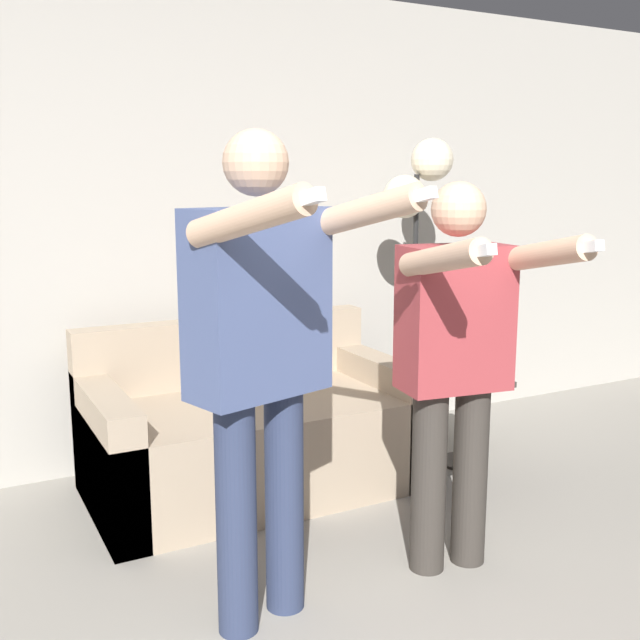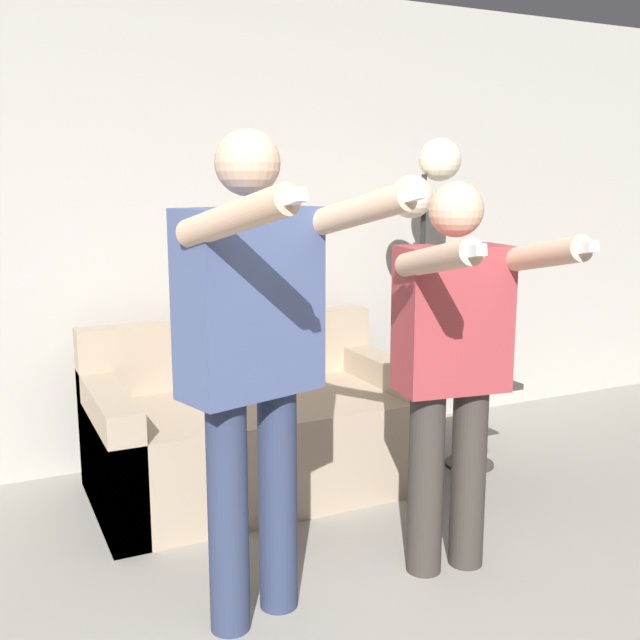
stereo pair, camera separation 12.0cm
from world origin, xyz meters
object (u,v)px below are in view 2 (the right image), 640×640
at_px(couch, 255,433).
at_px(floor_lamp, 425,200).
at_px(side_table, 471,405).
at_px(cup, 462,372).
at_px(person_right, 454,354).
at_px(person_left, 254,345).
at_px(cat, 295,297).

relative_size(couch, floor_lamp, 0.91).
distance_m(side_table, cup, 0.20).
bearing_deg(side_table, floor_lamp, 111.32).
height_order(person_right, cup, person_right).
xyz_separation_m(floor_lamp, cup, (0.07, -0.30, -0.91)).
bearing_deg(person_left, side_table, 13.25).
height_order(cat, cup, cat).
bearing_deg(cat, floor_lamp, -21.84).
distance_m(couch, side_table, 1.20).
bearing_deg(cat, person_left, -118.34).
bearing_deg(floor_lamp, cat, 158.16).
xyz_separation_m(couch, cup, (1.12, -0.22, 0.25)).
xyz_separation_m(couch, floor_lamp, (1.05, 0.08, 1.16)).
xyz_separation_m(person_right, cat, (-0.02, 1.47, 0.02)).
bearing_deg(person_right, cup, 59.70).
bearing_deg(person_right, cat, 98.99).
relative_size(person_left, cat, 3.64).
distance_m(person_right, side_table, 1.30).
xyz_separation_m(couch, person_right, (0.40, -1.13, 0.61)).
height_order(couch, side_table, couch).
bearing_deg(couch, cat, 42.44).
height_order(person_left, person_right, person_left).
height_order(cat, floor_lamp, floor_lamp).
relative_size(side_table, cup, 5.59).
height_order(person_right, cat, person_right).
xyz_separation_m(person_left, cup, (1.53, 0.90, -0.48)).
height_order(couch, cat, cat).
relative_size(person_right, cup, 17.73).
distance_m(person_left, person_right, 0.82).
distance_m(person_left, cat, 1.67).
bearing_deg(side_table, couch, 168.28).
bearing_deg(cup, couch, 168.72).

